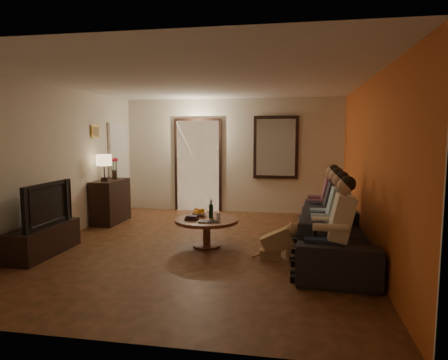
% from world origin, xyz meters
% --- Properties ---
extents(floor, '(5.00, 6.00, 0.01)m').
position_xyz_m(floor, '(0.00, 0.00, 0.00)').
color(floor, '#3B240F').
rests_on(floor, ground).
extents(ceiling, '(5.00, 6.00, 0.01)m').
position_xyz_m(ceiling, '(0.00, 0.00, 2.60)').
color(ceiling, white).
rests_on(ceiling, back_wall).
extents(back_wall, '(5.00, 0.02, 2.60)m').
position_xyz_m(back_wall, '(0.00, 3.00, 1.30)').
color(back_wall, beige).
rests_on(back_wall, floor).
extents(front_wall, '(5.00, 0.02, 2.60)m').
position_xyz_m(front_wall, '(0.00, -3.00, 1.30)').
color(front_wall, beige).
rests_on(front_wall, floor).
extents(left_wall, '(0.02, 6.00, 2.60)m').
position_xyz_m(left_wall, '(-2.50, 0.00, 1.30)').
color(left_wall, beige).
rests_on(left_wall, floor).
extents(right_wall, '(0.02, 6.00, 2.60)m').
position_xyz_m(right_wall, '(2.50, 0.00, 1.30)').
color(right_wall, beige).
rests_on(right_wall, floor).
extents(orange_accent, '(0.01, 6.00, 2.60)m').
position_xyz_m(orange_accent, '(2.49, 0.00, 1.30)').
color(orange_accent, '#D06023').
rests_on(orange_accent, right_wall).
extents(kitchen_doorway, '(1.00, 0.06, 2.10)m').
position_xyz_m(kitchen_doorway, '(-0.80, 2.98, 1.05)').
color(kitchen_doorway, '#FFE0A5').
rests_on(kitchen_doorway, floor).
extents(door_trim, '(1.12, 0.04, 2.22)m').
position_xyz_m(door_trim, '(-0.80, 2.97, 1.05)').
color(door_trim, black).
rests_on(door_trim, floor).
extents(fridge_glimpse, '(0.45, 0.03, 1.70)m').
position_xyz_m(fridge_glimpse, '(-0.55, 2.98, 0.90)').
color(fridge_glimpse, silver).
rests_on(fridge_glimpse, floor).
extents(mirror_frame, '(1.00, 0.05, 1.40)m').
position_xyz_m(mirror_frame, '(1.00, 2.96, 1.50)').
color(mirror_frame, black).
rests_on(mirror_frame, back_wall).
extents(mirror_glass, '(0.86, 0.02, 1.26)m').
position_xyz_m(mirror_glass, '(1.00, 2.93, 1.50)').
color(mirror_glass, white).
rests_on(mirror_glass, back_wall).
extents(white_door, '(0.06, 0.85, 2.04)m').
position_xyz_m(white_door, '(-2.46, 2.30, 1.02)').
color(white_door, white).
rests_on(white_door, floor).
extents(framed_art, '(0.03, 0.28, 0.24)m').
position_xyz_m(framed_art, '(-2.47, 1.30, 1.85)').
color(framed_art, '#B28C33').
rests_on(framed_art, left_wall).
extents(art_canvas, '(0.01, 0.22, 0.18)m').
position_xyz_m(art_canvas, '(-2.46, 1.30, 1.85)').
color(art_canvas, brown).
rests_on(art_canvas, left_wall).
extents(dresser, '(0.45, 0.98, 0.87)m').
position_xyz_m(dresser, '(-2.25, 1.41, 0.44)').
color(dresser, black).
rests_on(dresser, floor).
extents(table_lamp, '(0.30, 0.30, 0.54)m').
position_xyz_m(table_lamp, '(-2.25, 1.19, 1.14)').
color(table_lamp, beige).
rests_on(table_lamp, dresser).
extents(flower_vase, '(0.14, 0.14, 0.44)m').
position_xyz_m(flower_vase, '(-2.25, 1.63, 1.09)').
color(flower_vase, red).
rests_on(flower_vase, dresser).
extents(tv_stand, '(0.45, 1.31, 0.44)m').
position_xyz_m(tv_stand, '(-2.25, -0.81, 0.22)').
color(tv_stand, black).
rests_on(tv_stand, floor).
extents(tv, '(1.13, 0.15, 0.65)m').
position_xyz_m(tv, '(-2.25, -0.81, 0.76)').
color(tv, black).
rests_on(tv, tv_stand).
extents(sofa, '(2.57, 1.15, 0.73)m').
position_xyz_m(sofa, '(2.04, -0.30, 0.37)').
color(sofa, black).
rests_on(sofa, floor).
extents(person_a, '(0.60, 0.40, 1.20)m').
position_xyz_m(person_a, '(1.94, -1.20, 0.60)').
color(person_a, tan).
rests_on(person_a, sofa).
extents(person_b, '(0.60, 0.40, 1.20)m').
position_xyz_m(person_b, '(1.94, -0.60, 0.60)').
color(person_b, tan).
rests_on(person_b, sofa).
extents(person_c, '(0.60, 0.40, 1.20)m').
position_xyz_m(person_c, '(1.94, 0.00, 0.60)').
color(person_c, tan).
rests_on(person_c, sofa).
extents(person_d, '(0.60, 0.40, 1.20)m').
position_xyz_m(person_d, '(1.94, 0.60, 0.60)').
color(person_d, tan).
rests_on(person_d, sofa).
extents(dog, '(0.58, 0.29, 0.56)m').
position_xyz_m(dog, '(1.21, -0.42, 0.28)').
color(dog, tan).
rests_on(dog, floor).
extents(coffee_table, '(1.05, 1.05, 0.45)m').
position_xyz_m(coffee_table, '(0.07, 0.04, 0.23)').
color(coffee_table, brown).
rests_on(coffee_table, floor).
extents(bowl, '(0.26, 0.26, 0.06)m').
position_xyz_m(bowl, '(-0.11, 0.26, 0.48)').
color(bowl, white).
rests_on(bowl, coffee_table).
extents(oranges, '(0.20, 0.20, 0.08)m').
position_xyz_m(oranges, '(-0.11, 0.26, 0.55)').
color(oranges, orange).
rests_on(oranges, bowl).
extents(wine_bottle, '(0.07, 0.07, 0.31)m').
position_xyz_m(wine_bottle, '(0.12, 0.14, 0.60)').
color(wine_bottle, black).
rests_on(wine_bottle, coffee_table).
extents(wine_glass, '(0.06, 0.06, 0.10)m').
position_xyz_m(wine_glass, '(0.25, 0.09, 0.50)').
color(wine_glass, silver).
rests_on(wine_glass, coffee_table).
extents(book_stack, '(0.20, 0.15, 0.07)m').
position_xyz_m(book_stack, '(-0.15, -0.06, 0.48)').
color(book_stack, black).
rests_on(book_stack, coffee_table).
extents(laptop, '(0.37, 0.29, 0.03)m').
position_xyz_m(laptop, '(0.17, -0.24, 0.46)').
color(laptop, black).
rests_on(laptop, coffee_table).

